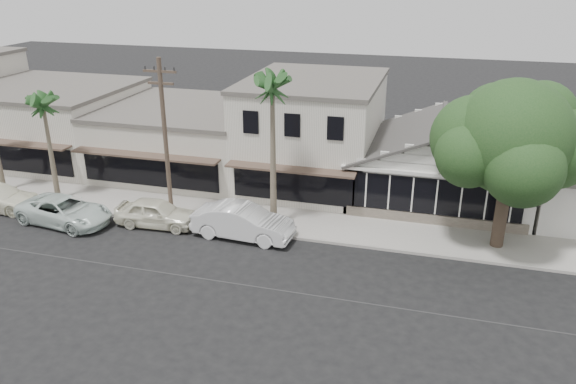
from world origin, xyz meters
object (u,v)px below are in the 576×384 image
(car_1, at_px, (243,222))
(shade_tree, at_px, (511,139))
(utility_pole, at_px, (165,139))
(car_0, at_px, (156,213))
(car_2, at_px, (64,211))

(car_1, distance_m, shade_tree, 13.72)
(utility_pole, distance_m, shade_tree, 17.18)
(car_0, relative_size, car_1, 0.85)
(utility_pole, xyz_separation_m, shade_tree, (17.06, 1.81, 0.83))
(car_1, height_order, shade_tree, shade_tree)
(car_2, bearing_deg, car_0, -70.17)
(car_1, distance_m, car_2, 10.05)
(car_2, bearing_deg, car_1, -76.45)
(car_0, bearing_deg, utility_pole, -42.09)
(car_1, bearing_deg, shade_tree, -75.28)
(car_2, bearing_deg, shade_tree, -73.36)
(utility_pole, bearing_deg, car_0, -129.38)
(car_2, xyz_separation_m, shade_tree, (22.62, 3.56, 4.87))
(car_1, relative_size, car_2, 0.99)
(utility_pole, xyz_separation_m, car_0, (-0.56, -0.68, -4.02))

